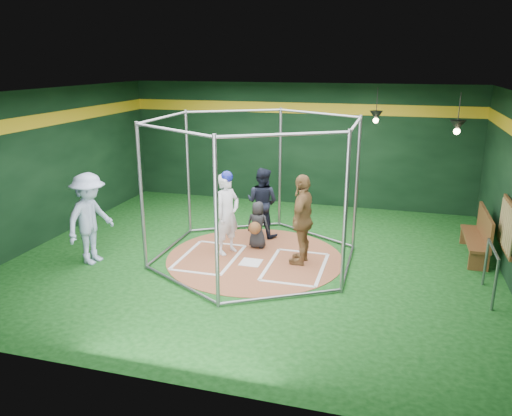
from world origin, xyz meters
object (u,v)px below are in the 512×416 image
(umpire, at_px, (262,202))
(dugout_bench, at_px, (480,234))
(visitor_leopard, at_px, (302,219))
(batter_figure, at_px, (227,213))

(umpire, distance_m, dugout_bench, 4.86)
(umpire, height_order, dugout_bench, umpire)
(visitor_leopard, bearing_deg, batter_figure, -88.32)
(batter_figure, xyz_separation_m, umpire, (0.43, 1.29, -0.08))
(batter_figure, relative_size, dugout_bench, 1.05)
(visitor_leopard, height_order, dugout_bench, visitor_leopard)
(batter_figure, bearing_deg, dugout_bench, 13.47)
(batter_figure, distance_m, dugout_bench, 5.45)
(dugout_bench, bearing_deg, umpire, 179.64)
(visitor_leopard, distance_m, dugout_bench, 3.89)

